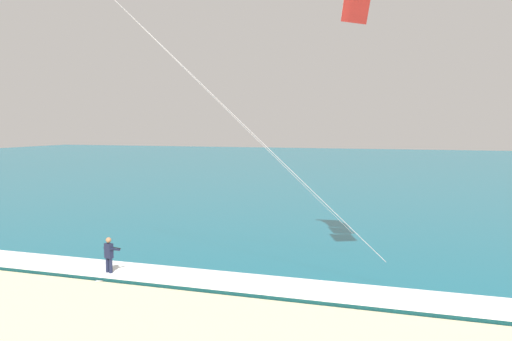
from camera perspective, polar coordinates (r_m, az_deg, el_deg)
sea at (r=78.66m, az=12.34°, el=0.26°), size 200.00×120.00×0.20m
surf_foam at (r=21.73m, az=-6.11°, el=-11.20°), size 200.00×2.34×0.04m
surfboard at (r=23.12m, az=-15.22°, el=-10.86°), size 0.81×1.47×0.09m
kitesurfer at (r=22.90m, az=-15.24°, el=-8.65°), size 0.62×0.61×1.69m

